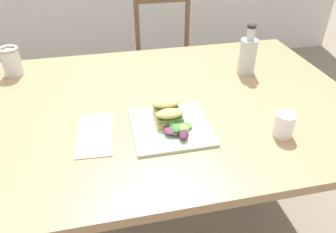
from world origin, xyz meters
The scene contains 12 objects.
ground_plane centered at (0.00, 0.00, 0.00)m, with size 9.08×9.08×0.00m, color #7A6B5B.
dining_table centered at (0.05, -0.09, 0.63)m, with size 1.42×0.99×0.74m.
chair_wooden_far centered at (0.26, 0.86, 0.45)m, with size 0.41×0.41×0.87m.
plate_lunch centered at (0.03, -0.26, 0.74)m, with size 0.25×0.25×0.01m, color beige.
sandwich_half_front centered at (0.03, -0.26, 0.78)m, with size 0.09×0.06×0.06m.
sandwich_half_back centered at (0.03, -0.19, 0.78)m, with size 0.09×0.06×0.06m.
salad_mixed_greens centered at (0.05, -0.30, 0.76)m, with size 0.11×0.11×0.03m.
napkin_folded centered at (-0.20, -0.25, 0.74)m, with size 0.11×0.22×0.00m, color silver.
fork_on_napkin centered at (-0.20, -0.23, 0.75)m, with size 0.03×0.19×0.00m.
bottle_cold_brew centered at (0.44, 0.07, 0.81)m, with size 0.07×0.07×0.21m.
mason_jar_iced_tea centered at (-0.53, 0.26, 0.79)m, with size 0.08×0.08×0.12m.
cup_extra_side centered at (0.37, -0.37, 0.78)m, with size 0.06×0.06×0.08m, color white.
Camera 1 is at (-0.15, -1.08, 1.35)m, focal length 34.30 mm.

